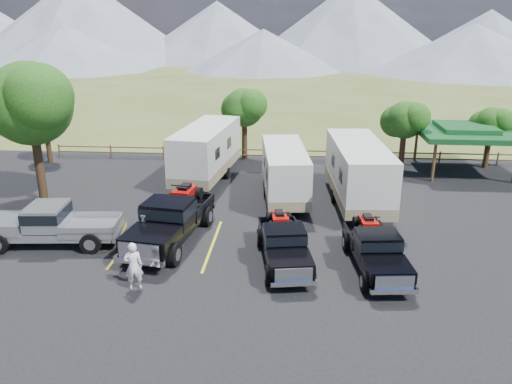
# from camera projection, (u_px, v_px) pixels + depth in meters

# --- Properties ---
(ground) EXTENTS (320.00, 320.00, 0.00)m
(ground) POSITION_uv_depth(u_px,v_px,m) (247.00, 292.00, 19.09)
(ground) COLOR #475022
(ground) RESTS_ON ground
(asphalt_lot) EXTENTS (44.00, 34.00, 0.04)m
(asphalt_lot) POSITION_uv_depth(u_px,v_px,m) (254.00, 256.00, 21.91)
(asphalt_lot) COLOR black
(asphalt_lot) RESTS_ON ground
(stall_lines) EXTENTS (12.12, 5.50, 0.01)m
(stall_lines) POSITION_uv_depth(u_px,v_px,m) (256.00, 246.00, 22.84)
(stall_lines) COLOR gold
(stall_lines) RESTS_ON asphalt_lot
(tree_big_nw) EXTENTS (5.54, 5.18, 7.84)m
(tree_big_nw) POSITION_uv_depth(u_px,v_px,m) (30.00, 104.00, 26.67)
(tree_big_nw) COLOR black
(tree_big_nw) RESTS_ON ground
(tree_ne_a) EXTENTS (3.11, 2.92, 4.76)m
(tree_ne_a) POSITION_uv_depth(u_px,v_px,m) (405.00, 120.00, 33.30)
(tree_ne_a) COLOR black
(tree_ne_a) RESTS_ON ground
(tree_ne_b) EXTENTS (2.77, 2.59, 4.27)m
(tree_ne_b) POSITION_uv_depth(u_px,v_px,m) (491.00, 124.00, 33.92)
(tree_ne_b) COLOR black
(tree_ne_b) RESTS_ON ground
(tree_north) EXTENTS (3.46, 3.24, 5.25)m
(tree_north) POSITION_uv_depth(u_px,v_px,m) (244.00, 108.00, 35.88)
(tree_north) COLOR black
(tree_north) RESTS_ON ground
(tree_nw_small) EXTENTS (2.59, 2.43, 3.85)m
(tree_nw_small) POSITION_uv_depth(u_px,v_px,m) (45.00, 125.00, 35.37)
(tree_nw_small) COLOR black
(tree_nw_small) RESTS_ON ground
(rail_fence) EXTENTS (36.12, 0.12, 1.00)m
(rail_fence) POSITION_uv_depth(u_px,v_px,m) (299.00, 154.00, 36.16)
(rail_fence) COLOR brown
(rail_fence) RESTS_ON ground
(pavilion) EXTENTS (6.20, 6.20, 3.22)m
(pavilion) POSITION_uv_depth(u_px,v_px,m) (465.00, 131.00, 33.22)
(pavilion) COLOR brown
(pavilion) RESTS_ON ground
(mountain_range) EXTENTS (209.00, 71.00, 20.00)m
(mountain_range) POSITION_uv_depth(u_px,v_px,m) (257.00, 28.00, 116.83)
(mountain_range) COLOR slate
(mountain_range) RESTS_ON ground
(rig_left) EXTENTS (3.20, 7.10, 2.29)m
(rig_left) POSITION_uv_depth(u_px,v_px,m) (171.00, 218.00, 23.10)
(rig_left) COLOR black
(rig_left) RESTS_ON asphalt_lot
(rig_center) EXTENTS (2.62, 5.71, 1.84)m
(rig_center) POSITION_uv_depth(u_px,v_px,m) (284.00, 243.00, 21.13)
(rig_center) COLOR black
(rig_center) RESTS_ON asphalt_lot
(rig_right) EXTENTS (2.40, 5.69, 1.85)m
(rig_right) POSITION_uv_depth(u_px,v_px,m) (375.00, 248.00, 20.61)
(rig_right) COLOR black
(rig_right) RESTS_ON asphalt_lot
(trailer_left) EXTENTS (3.52, 9.98, 3.45)m
(trailer_left) POSITION_uv_depth(u_px,v_px,m) (207.00, 152.00, 31.77)
(trailer_left) COLOR silver
(trailer_left) RESTS_ON asphalt_lot
(trailer_center) EXTENTS (2.99, 8.71, 3.01)m
(trailer_center) POSITION_uv_depth(u_px,v_px,m) (285.00, 173.00, 28.35)
(trailer_center) COLOR silver
(trailer_center) RESTS_ON asphalt_lot
(trailer_right) EXTENTS (3.13, 10.01, 3.47)m
(trailer_right) POSITION_uv_depth(u_px,v_px,m) (358.00, 173.00, 27.40)
(trailer_right) COLOR silver
(trailer_right) RESTS_ON asphalt_lot
(pickup_silver) EXTENTS (6.51, 2.67, 1.91)m
(pickup_silver) POSITION_uv_depth(u_px,v_px,m) (52.00, 224.00, 22.74)
(pickup_silver) COLOR #94969C
(pickup_silver) RESTS_ON asphalt_lot
(person_a) EXTENTS (0.82, 0.67, 1.94)m
(person_a) POSITION_uv_depth(u_px,v_px,m) (133.00, 266.00, 18.94)
(person_a) COLOR white
(person_a) RESTS_ON asphalt_lot
(person_b) EXTENTS (1.01, 0.90, 1.71)m
(person_b) POSITION_uv_depth(u_px,v_px,m) (146.00, 231.00, 22.38)
(person_b) COLOR gray
(person_b) RESTS_ON asphalt_lot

